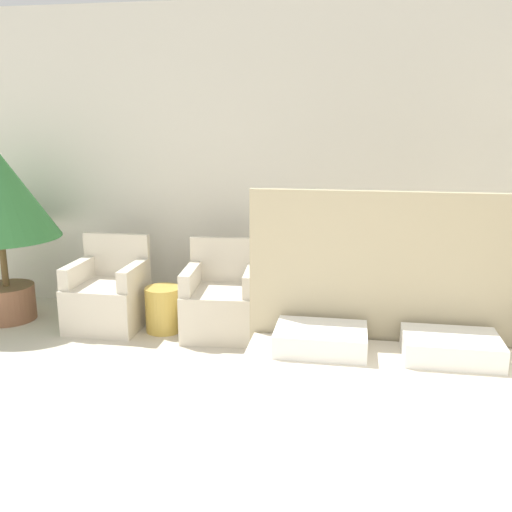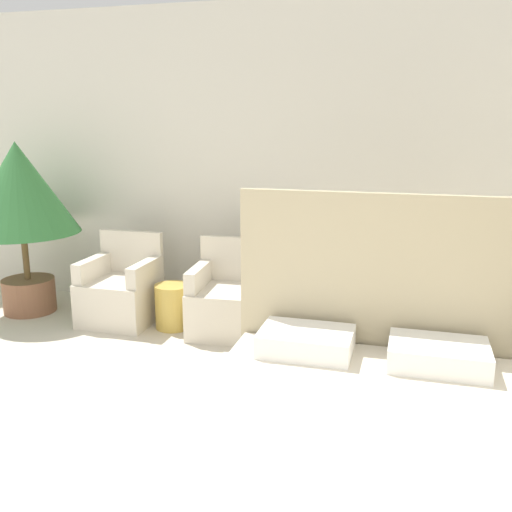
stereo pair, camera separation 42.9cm
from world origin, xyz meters
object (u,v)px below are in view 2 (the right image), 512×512
(potted_palm, at_px, (20,196))
(side_table, at_px, (173,306))
(armchair_near_window_right, at_px, (229,303))
(bed, at_px, (355,455))
(armchair_near_window_left, at_px, (121,294))

(potted_palm, height_order, side_table, potted_palm)
(armchair_near_window_right, distance_m, side_table, 0.53)
(armchair_near_window_right, bearing_deg, bed, -61.69)
(potted_palm, bearing_deg, armchair_near_window_right, -0.53)
(armchair_near_window_left, xyz_separation_m, armchair_near_window_right, (1.06, -0.00, 0.00))
(bed, xyz_separation_m, side_table, (-1.85, 2.05, -0.08))
(bed, relative_size, armchair_near_window_left, 2.71)
(armchair_near_window_left, distance_m, potted_palm, 1.34)
(bed, bearing_deg, armchair_near_window_left, 139.13)
(bed, relative_size, side_table, 5.51)
(side_table, bearing_deg, armchair_near_window_right, 1.69)
(armchair_near_window_right, xyz_separation_m, potted_palm, (-2.08, 0.02, 0.87))
(bed, height_order, armchair_near_window_right, bed)
(armchair_near_window_left, xyz_separation_m, potted_palm, (-1.02, 0.02, 0.87))
(bed, height_order, side_table, bed)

